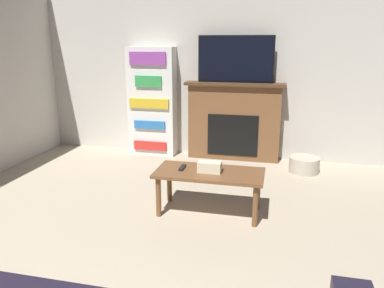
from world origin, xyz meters
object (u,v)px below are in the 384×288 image
tv (236,59)px  coffee_table (209,177)px  storage_basket (304,165)px  fireplace (234,121)px  bookshelf (152,102)px

tv → coffee_table: (-0.01, -1.79, -1.02)m
coffee_table → storage_basket: (0.97, 1.44, -0.27)m
fireplace → tv: size_ratio=1.35×
tv → coffee_table: tv is taller
bookshelf → fireplace: bearing=1.1°
coffee_table → bookshelf: (-1.18, 1.78, 0.41)m
bookshelf → storage_basket: bearing=-9.0°
fireplace → bookshelf: bearing=-178.9°
coffee_table → storage_basket: size_ratio=2.72×
storage_basket → coffee_table: bearing=-123.9°
bookshelf → storage_basket: bookshelf is taller
coffee_table → bookshelf: bookshelf is taller
coffee_table → bookshelf: bearing=123.5°
fireplace → tv: 0.84m
bookshelf → tv: bearing=0.1°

